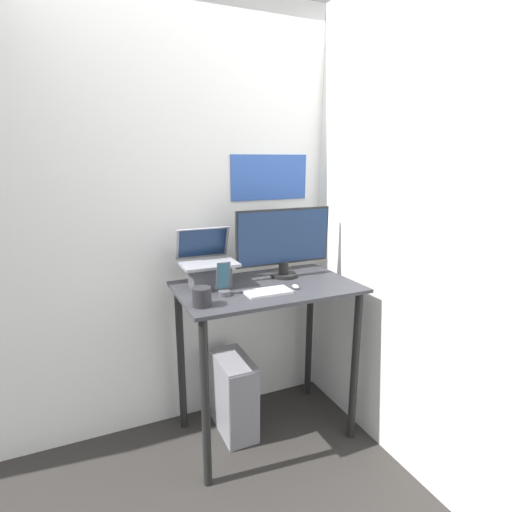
{
  "coord_description": "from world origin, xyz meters",
  "views": [
    {
      "loc": [
        -0.94,
        -1.66,
        1.67
      ],
      "look_at": [
        -0.07,
        0.31,
        1.14
      ],
      "focal_mm": 28.0,
      "sensor_mm": 36.0,
      "label": 1
    }
  ],
  "objects_px": {
    "laptop": "(209,269)",
    "computer_tower": "(234,395)",
    "monitor": "(284,242)",
    "cell_phone": "(224,285)",
    "keyboard": "(268,292)",
    "mouse": "(296,287)"
  },
  "relations": [
    {
      "from": "laptop",
      "to": "mouse",
      "type": "xyz_separation_m",
      "value": [
        0.43,
        -0.24,
        -0.09
      ]
    },
    {
      "from": "laptop",
      "to": "mouse",
      "type": "height_order",
      "value": "laptop"
    },
    {
      "from": "monitor",
      "to": "cell_phone",
      "type": "bearing_deg",
      "value": -158.08
    },
    {
      "from": "laptop",
      "to": "keyboard",
      "type": "relative_size",
      "value": 1.28
    },
    {
      "from": "monitor",
      "to": "cell_phone",
      "type": "height_order",
      "value": "monitor"
    },
    {
      "from": "laptop",
      "to": "cell_phone",
      "type": "bearing_deg",
      "value": -83.27
    },
    {
      "from": "monitor",
      "to": "computer_tower",
      "type": "distance_m",
      "value": 0.99
    },
    {
      "from": "computer_tower",
      "to": "mouse",
      "type": "bearing_deg",
      "value": -35.53
    },
    {
      "from": "laptop",
      "to": "monitor",
      "type": "distance_m",
      "value": 0.49
    },
    {
      "from": "keyboard",
      "to": "mouse",
      "type": "relative_size",
      "value": 4.99
    },
    {
      "from": "monitor",
      "to": "mouse",
      "type": "distance_m",
      "value": 0.32
    },
    {
      "from": "computer_tower",
      "to": "cell_phone",
      "type": "bearing_deg",
      "value": -123.95
    },
    {
      "from": "monitor",
      "to": "cell_phone",
      "type": "distance_m",
      "value": 0.51
    },
    {
      "from": "monitor",
      "to": "keyboard",
      "type": "distance_m",
      "value": 0.39
    },
    {
      "from": "cell_phone",
      "to": "monitor",
      "type": "bearing_deg",
      "value": 21.92
    },
    {
      "from": "computer_tower",
      "to": "keyboard",
      "type": "bearing_deg",
      "value": -60.91
    },
    {
      "from": "laptop",
      "to": "computer_tower",
      "type": "xyz_separation_m",
      "value": [
        0.13,
        -0.03,
        -0.81
      ]
    },
    {
      "from": "cell_phone",
      "to": "keyboard",
      "type": "bearing_deg",
      "value": -15.9
    },
    {
      "from": "keyboard",
      "to": "mouse",
      "type": "bearing_deg",
      "value": 2.69
    },
    {
      "from": "keyboard",
      "to": "cell_phone",
      "type": "xyz_separation_m",
      "value": [
        -0.23,
        0.07,
        0.05
      ]
    },
    {
      "from": "monitor",
      "to": "keyboard",
      "type": "relative_size",
      "value": 2.45
    },
    {
      "from": "monitor",
      "to": "computer_tower",
      "type": "relative_size",
      "value": 1.26
    }
  ]
}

